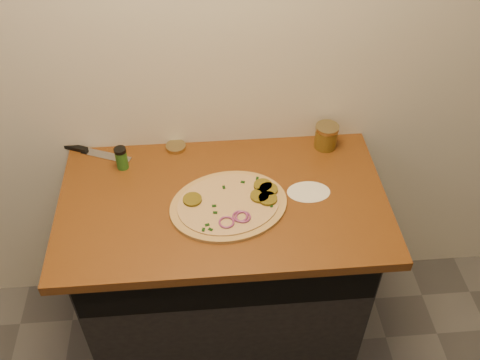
{
  "coord_description": "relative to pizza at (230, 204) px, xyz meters",
  "views": [
    {
      "loc": [
        -0.05,
        0.05,
        2.29
      ],
      "look_at": [
        0.07,
        1.46,
        0.95
      ],
      "focal_mm": 40.0,
      "sensor_mm": 36.0,
      "label": 1
    }
  ],
  "objects": [
    {
      "name": "countertop",
      "position": [
        -0.02,
        0.04,
        -0.03
      ],
      "size": [
        1.2,
        0.7,
        0.04
      ],
      "primitive_type": "cube",
      "color": "brown",
      "rests_on": "cabinet"
    },
    {
      "name": "cabinet",
      "position": [
        -0.02,
        0.07,
        -0.48
      ],
      "size": [
        1.1,
        0.6,
        0.86
      ],
      "primitive_type": "cube",
      "color": "black",
      "rests_on": "ground"
    },
    {
      "name": "flour_spill",
      "position": [
        0.29,
        0.05,
        -0.01
      ],
      "size": [
        0.16,
        0.16,
        0.0
      ],
      "primitive_type": "cylinder",
      "rotation": [
        0.0,
        0.0,
        -0.01
      ],
      "color": "silver",
      "rests_on": "countertop"
    },
    {
      "name": "mason_jar_lid",
      "position": [
        -0.2,
        0.34,
        -0.0
      ],
      "size": [
        0.09,
        0.09,
        0.02
      ],
      "primitive_type": "cylinder",
      "rotation": [
        0.0,
        0.0,
        -0.06
      ],
      "color": "tan",
      "rests_on": "countertop"
    },
    {
      "name": "salsa_jar",
      "position": [
        0.41,
        0.3,
        0.04
      ],
      "size": [
        0.09,
        0.09,
        0.1
      ],
      "color": "maroon",
      "rests_on": "countertop"
    },
    {
      "name": "chefs_knife",
      "position": [
        -0.54,
        0.34,
        -0.0
      ],
      "size": [
        0.29,
        0.14,
        0.02
      ],
      "color": "#B7BAC1",
      "rests_on": "countertop"
    },
    {
      "name": "spice_shaker",
      "position": [
        -0.4,
        0.24,
        0.04
      ],
      "size": [
        0.05,
        0.05,
        0.09
      ],
      "color": "#28611E",
      "rests_on": "countertop"
    },
    {
      "name": "pizza",
      "position": [
        0.0,
        0.0,
        0.0
      ],
      "size": [
        0.5,
        0.5,
        0.03
      ],
      "color": "tan",
      "rests_on": "countertop"
    }
  ]
}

